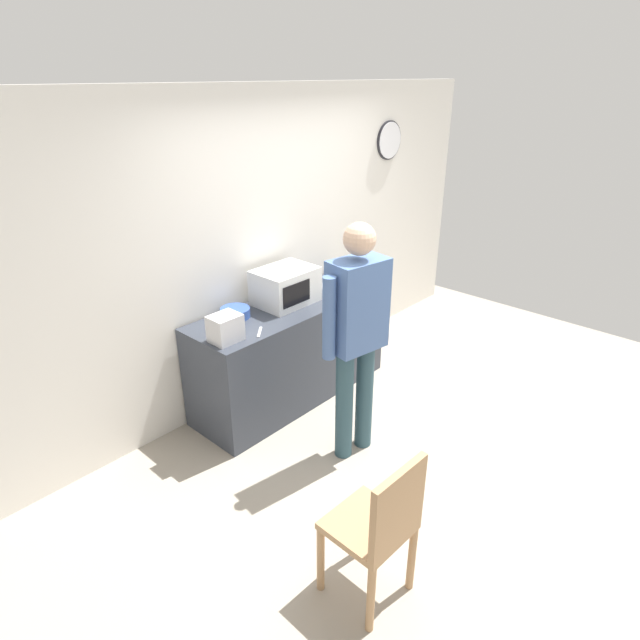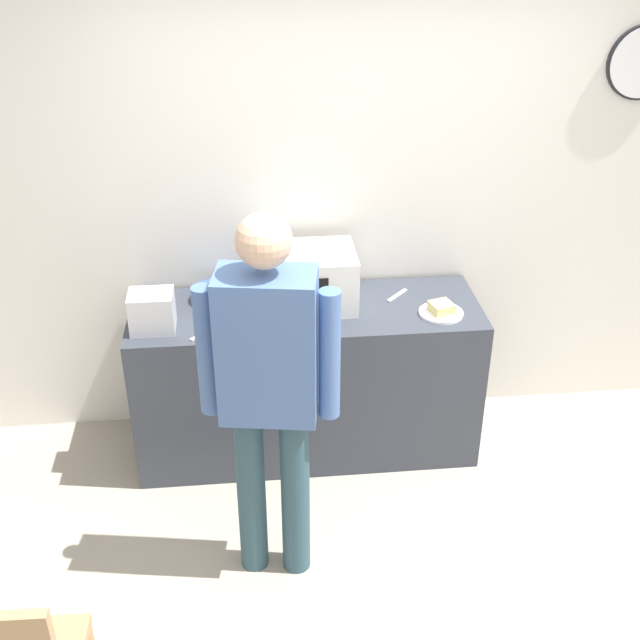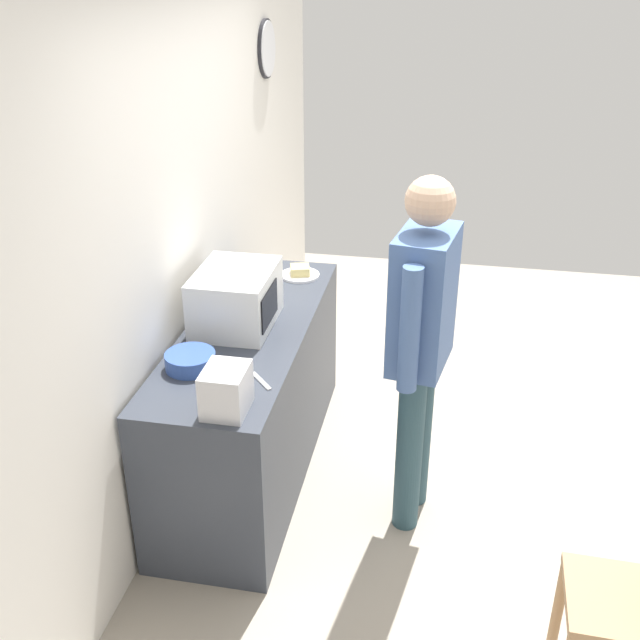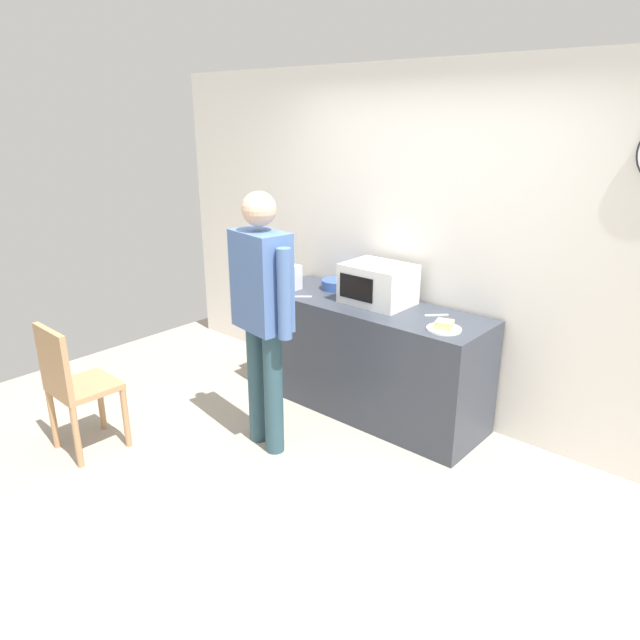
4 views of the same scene
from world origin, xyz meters
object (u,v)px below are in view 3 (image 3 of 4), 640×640
toaster (226,390)px  person_standing (421,332)px  fork_utensil (256,285)px  microwave (236,298)px  sandwich_plate (300,273)px  spoon_utensil (261,381)px  salad_bowl (190,361)px

toaster → person_standing: person_standing is taller
fork_utensil → microwave: bearing=-175.8°
sandwich_plate → spoon_utensil: 1.22m
fork_utensil → spoon_utensil: same height
toaster → spoon_utensil: bearing=-17.9°
spoon_utensil → salad_bowl: bearing=80.4°
salad_bowl → microwave: bearing=-10.0°
toaster → spoon_utensil: size_ratio=1.29×
sandwich_plate → microwave: bearing=164.5°
toaster → salad_bowl: bearing=41.3°
fork_utensil → salad_bowl: bearing=177.1°
salad_bowl → spoon_utensil: size_ratio=1.39×
sandwich_plate → person_standing: 1.21m
salad_bowl → spoon_utensil: salad_bowl is taller
spoon_utensil → person_standing: bearing=-66.8°
toaster → fork_utensil: size_ratio=1.29×
microwave → fork_utensil: bearing=4.2°
person_standing → fork_utensil: bearing=53.7°
spoon_utensil → person_standing: 0.77m
fork_utensil → person_standing: (-0.73, -1.00, 0.16)m
spoon_utensil → sandwich_plate: bearing=3.9°
sandwich_plate → toaster: bearing=-180.0°
toaster → spoon_utensil: 0.28m
fork_utensil → spoon_utensil: 1.07m
microwave → spoon_utensil: microwave is taller
salad_bowl → fork_utensil: size_ratio=1.39×
sandwich_plate → salad_bowl: bearing=166.8°
spoon_utensil → person_standing: size_ratio=0.09×
sandwich_plate → fork_utensil: sandwich_plate is taller
toaster → spoon_utensil: (0.25, -0.08, -0.10)m
microwave → spoon_utensil: 0.62m
sandwich_plate → fork_utensil: bearing=130.1°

